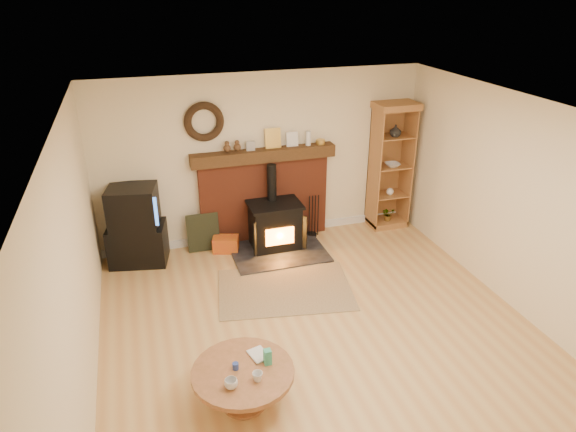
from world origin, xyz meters
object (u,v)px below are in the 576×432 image
object	(u,v)px
wood_stove	(275,227)
curio_cabinet	(390,166)
tv_unit	(136,227)
coffee_table	(243,377)

from	to	relation	value
wood_stove	curio_cabinet	bearing A→B (deg)	7.99
tv_unit	coffee_table	xyz separation A→B (m)	(0.85, -3.19, -0.22)
wood_stove	tv_unit	size ratio (longest dim) A/B	1.20
curio_cabinet	coffee_table	xyz separation A→B (m)	(-3.18, -3.28, -0.69)
curio_cabinet	coffee_table	distance (m)	4.62
wood_stove	tv_unit	bearing A→B (deg)	174.50
coffee_table	wood_stove	bearing A→B (deg)	68.64
wood_stove	coffee_table	size ratio (longest dim) A/B	1.42
wood_stove	coffee_table	bearing A→B (deg)	-111.36
curio_cabinet	tv_unit	bearing A→B (deg)	-178.75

